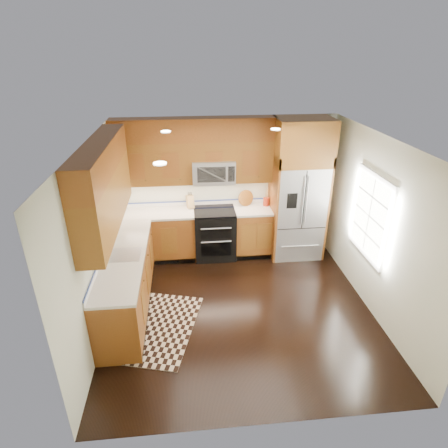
{
  "coord_description": "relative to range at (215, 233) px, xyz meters",
  "views": [
    {
      "loc": [
        -0.72,
        -4.65,
        3.71
      ],
      "look_at": [
        -0.18,
        0.6,
        1.18
      ],
      "focal_mm": 30.0,
      "sensor_mm": 36.0,
      "label": 1
    }
  ],
  "objects": [
    {
      "name": "utensil_crock",
      "position": [
        1.0,
        0.15,
        0.59
      ],
      "size": [
        0.14,
        0.14,
        0.33
      ],
      "color": "#A92D14",
      "rests_on": "countertop"
    },
    {
      "name": "rug",
      "position": [
        -0.95,
        -2.0,
        -0.46
      ],
      "size": [
        1.29,
        1.72,
        0.01
      ],
      "primitive_type": "cube",
      "rotation": [
        0.0,
        0.0,
        -0.26
      ],
      "color": "black",
      "rests_on": "ground"
    },
    {
      "name": "wall_left",
      "position": [
        -1.75,
        -1.67,
        0.83
      ],
      "size": [
        0.02,
        4.0,
        2.6
      ],
      "primitive_type": "cube",
      "color": "silver",
      "rests_on": "ground"
    },
    {
      "name": "window",
      "position": [
        2.23,
        -1.47,
        0.93
      ],
      "size": [
        0.04,
        1.1,
        1.3
      ],
      "color": "white",
      "rests_on": "ground"
    },
    {
      "name": "range",
      "position": [
        0.0,
        0.0,
        0.0
      ],
      "size": [
        0.76,
        0.67,
        0.95
      ],
      "color": "black",
      "rests_on": "ground"
    },
    {
      "name": "wall_back",
      "position": [
        0.25,
        0.33,
        0.83
      ],
      "size": [
        4.0,
        0.02,
        2.6
      ],
      "primitive_type": "cube",
      "color": "silver",
      "rests_on": "ground"
    },
    {
      "name": "wall_right",
      "position": [
        2.25,
        -1.67,
        0.83
      ],
      "size": [
        0.02,
        4.0,
        2.6
      ],
      "primitive_type": "cube",
      "color": "silver",
      "rests_on": "ground"
    },
    {
      "name": "cutting_board",
      "position": [
        0.61,
        0.2,
        0.48
      ],
      "size": [
        0.39,
        0.39,
        0.02
      ],
      "primitive_type": "cylinder",
      "rotation": [
        0.0,
        0.0,
        0.35
      ],
      "color": "brown",
      "rests_on": "countertop"
    },
    {
      "name": "refrigerator",
      "position": [
        1.55,
        -0.04,
        0.83
      ],
      "size": [
        0.98,
        0.75,
        2.6
      ],
      "color": "#B2B2B7",
      "rests_on": "ground"
    },
    {
      "name": "sink_faucet",
      "position": [
        -1.48,
        -1.44,
        0.52
      ],
      "size": [
        0.54,
        0.44,
        0.37
      ],
      "color": "#B2B2B7",
      "rests_on": "countertop"
    },
    {
      "name": "upper_cabinets",
      "position": [
        -0.9,
        -0.58,
        1.56
      ],
      "size": [
        2.85,
        3.0,
        1.15
      ],
      "color": "brown",
      "rests_on": "ground"
    },
    {
      "name": "knife_block",
      "position": [
        -0.44,
        0.2,
        0.6
      ],
      "size": [
        0.15,
        0.18,
        0.31
      ],
      "color": "tan",
      "rests_on": "countertop"
    },
    {
      "name": "countertop",
      "position": [
        -0.84,
        -0.65,
        0.45
      ],
      "size": [
        2.86,
        3.01,
        0.04
      ],
      "color": "beige",
      "rests_on": "base_cabinets"
    },
    {
      "name": "microwave",
      "position": [
        -0.0,
        0.13,
        1.19
      ],
      "size": [
        0.76,
        0.4,
        0.42
      ],
      "color": "#B2B2B7",
      "rests_on": "ground"
    },
    {
      "name": "base_cabinets",
      "position": [
        -0.98,
        -0.77,
        -0.02
      ],
      "size": [
        2.85,
        3.0,
        0.9
      ],
      "color": "brown",
      "rests_on": "ground"
    },
    {
      "name": "ground",
      "position": [
        0.25,
        -1.67,
        -0.47
      ],
      "size": [
        4.0,
        4.0,
        0.0
      ],
      "primitive_type": "plane",
      "color": "black",
      "rests_on": "ground"
    }
  ]
}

